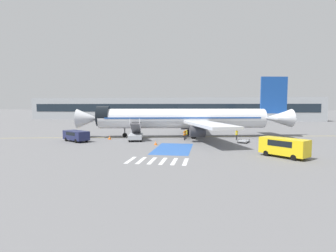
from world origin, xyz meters
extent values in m
plane|color=slate|center=(0.00, 0.00, 0.00)|extent=(600.00, 600.00, 0.00)
cube|color=gold|center=(1.49, 0.96, 0.00)|extent=(73.35, 15.64, 0.01)
cube|color=#2856A8|center=(1.49, -12.60, 0.00)|extent=(4.94, 9.83, 0.01)
cube|color=silver|center=(-2.11, -20.73, 0.00)|extent=(0.44, 3.60, 0.01)
cube|color=silver|center=(-0.91, -20.73, 0.00)|extent=(0.44, 3.60, 0.01)
cube|color=silver|center=(0.29, -20.73, 0.00)|extent=(0.44, 3.60, 0.01)
cube|color=silver|center=(1.49, -20.73, 0.00)|extent=(0.44, 3.60, 0.01)
cube|color=silver|center=(2.69, -20.73, 0.00)|extent=(0.44, 3.60, 0.01)
cube|color=silver|center=(3.89, -20.73, 0.00)|extent=(0.44, 3.60, 0.01)
cylinder|color=silver|center=(1.49, 0.96, 3.48)|extent=(31.00, 9.93, 3.63)
cone|color=silver|center=(-15.59, -2.64, 3.48)|extent=(4.64, 4.31, 3.56)
cone|color=silver|center=(19.29, 4.71, 3.48)|extent=(6.05, 4.54, 3.49)
cylinder|color=black|center=(-12.92, -2.08, 3.94)|extent=(2.89, 4.04, 3.67)
cube|color=#19479E|center=(1.49, 0.96, 3.67)|extent=(28.60, 9.49, 0.24)
cube|color=silver|center=(6.19, -6.32, 2.94)|extent=(9.36, 16.02, 0.44)
cylinder|color=#38383D|center=(4.50, -5.32, 1.73)|extent=(2.83, 2.39, 1.91)
cube|color=silver|center=(2.85, 9.51, 2.94)|extent=(5.40, 15.72, 0.44)
cylinder|color=#38383D|center=(1.71, 7.92, 1.73)|extent=(2.83, 2.39, 1.91)
cube|color=#19479E|center=(18.49, 4.54, 7.86)|extent=(5.05, 1.40, 6.94)
cube|color=silver|center=(18.67, 1.05, 3.67)|extent=(4.40, 6.36, 0.24)
cube|color=silver|center=(17.24, 7.81, 3.67)|extent=(4.40, 6.36, 0.24)
cylinder|color=#38383D|center=(-9.09, -1.27, 1.77)|extent=(0.20, 0.20, 2.70)
cylinder|color=black|center=(-9.09, -1.27, 0.42)|extent=(0.88, 0.45, 0.84)
cylinder|color=#38383D|center=(3.63, -1.57, 1.74)|extent=(0.24, 0.24, 2.39)
cylinder|color=black|center=(3.63, -1.57, 0.55)|extent=(1.20, 0.81, 1.10)
cylinder|color=#38383D|center=(2.43, 4.14, 1.74)|extent=(0.24, 0.24, 2.39)
cylinder|color=black|center=(2.43, 4.14, 0.55)|extent=(1.20, 0.81, 1.10)
cube|color=#ADB2BA|center=(-5.91, -5.11, 0.70)|extent=(3.14, 5.15, 0.70)
cylinder|color=black|center=(-7.18, -3.66, 0.35)|extent=(0.36, 0.73, 0.70)
cylinder|color=black|center=(-5.35, -3.28, 0.35)|extent=(0.36, 0.73, 0.70)
cylinder|color=black|center=(-6.48, -6.95, 0.35)|extent=(0.36, 0.73, 0.70)
cylinder|color=black|center=(-4.65, -6.56, 0.35)|extent=(0.36, 0.73, 0.70)
cube|color=#4C4C51|center=(-5.91, -5.11, 1.99)|extent=(2.25, 4.35, 2.02)
cube|color=#4C4C51|center=(-6.38, -2.88, 2.93)|extent=(1.84, 1.42, 0.12)
cube|color=silver|center=(-6.67, -5.27, 2.46)|extent=(0.98, 4.39, 2.74)
cube|color=silver|center=(-5.16, -4.95, 2.46)|extent=(0.98, 4.39, 2.74)
cube|color=#38383D|center=(10.50, 21.50, 0.78)|extent=(3.90, 9.57, 0.60)
cube|color=silver|center=(9.80, 25.99, 1.28)|extent=(2.67, 2.41, 1.60)
cube|color=black|center=(9.64, 27.01, 1.60)|extent=(1.98, 0.35, 0.70)
cylinder|color=#B7BCC4|center=(10.56, 21.09, 2.30)|extent=(3.40, 6.70, 2.44)
cylinder|color=gold|center=(10.56, 21.09, 2.30)|extent=(2.52, 0.73, 2.49)
cylinder|color=black|center=(8.69, 25.40, 0.48)|extent=(0.42, 0.99, 0.96)
cylinder|color=black|center=(11.04, 25.76, 0.48)|extent=(0.42, 0.99, 0.96)
cylinder|color=black|center=(9.41, 20.80, 0.48)|extent=(0.42, 0.99, 0.96)
cylinder|color=black|center=(11.75, 21.17, 0.48)|extent=(0.42, 0.99, 0.96)
cylinder|color=black|center=(9.81, 18.25, 0.48)|extent=(0.42, 0.99, 0.96)
cylinder|color=black|center=(12.15, 18.62, 0.48)|extent=(0.42, 0.99, 0.96)
cube|color=#1E234C|center=(-15.23, -7.92, 1.04)|extent=(5.32, 4.38, 1.44)
cube|color=black|center=(-15.23, -7.92, 1.36)|extent=(3.43, 3.21, 0.52)
cylinder|color=black|center=(-13.42, -7.95, 0.32)|extent=(0.65, 0.51, 0.64)
cylinder|color=black|center=(-14.41, -9.53, 0.32)|extent=(0.65, 0.51, 0.64)
cylinder|color=black|center=(-16.05, -6.30, 0.32)|extent=(0.65, 0.51, 0.64)
cylinder|color=black|center=(-17.04, -7.88, 0.32)|extent=(0.65, 0.51, 0.64)
cube|color=yellow|center=(14.81, -16.55, 1.25)|extent=(5.19, 5.08, 1.86)
cube|color=black|center=(14.81, -16.55, 1.66)|extent=(3.50, 3.47, 0.67)
cylinder|color=black|center=(16.63, -17.01, 0.32)|extent=(0.60, 0.59, 0.64)
cylinder|color=black|center=(15.35, -18.34, 0.32)|extent=(0.60, 0.59, 0.64)
cylinder|color=black|center=(14.27, -14.75, 0.32)|extent=(0.60, 0.59, 0.64)
cylinder|color=black|center=(12.99, -16.08, 0.32)|extent=(0.60, 0.59, 0.64)
cube|color=gray|center=(11.85, -4.97, 0.26)|extent=(2.33, 2.96, 0.12)
cylinder|color=black|center=(11.63, -3.77, 0.20)|extent=(0.24, 0.41, 0.40)
cylinder|color=black|center=(12.82, -4.22, 0.20)|extent=(0.24, 0.41, 0.40)
cylinder|color=black|center=(10.89, -5.71, 0.20)|extent=(0.24, 0.41, 0.40)
cylinder|color=black|center=(12.08, -6.17, 0.20)|extent=(0.24, 0.41, 0.40)
cylinder|color=gray|center=(11.64, -3.60, 0.59)|extent=(0.05, 0.05, 0.55)
cylinder|color=gray|center=(12.93, -4.10, 0.59)|extent=(0.05, 0.05, 0.55)
cylinder|color=gray|center=(10.78, -5.84, 0.59)|extent=(0.05, 0.05, 0.55)
cylinder|color=gray|center=(12.07, -6.33, 0.59)|extent=(0.05, 0.05, 0.55)
cylinder|color=#2D2D33|center=(11.15, -1.67, 0.43)|extent=(0.14, 0.14, 0.87)
cylinder|color=#2D2D33|center=(11.05, -1.81, 0.43)|extent=(0.14, 0.14, 0.87)
cube|color=yellow|center=(11.10, -1.74, 1.21)|extent=(0.42, 0.47, 0.68)
cube|color=silver|center=(11.10, -1.74, 1.21)|extent=(0.44, 0.48, 0.06)
sphere|color=tan|center=(11.10, -1.74, 1.67)|extent=(0.23, 0.23, 0.23)
cylinder|color=#2D2D33|center=(2.31, -1.75, 0.41)|extent=(0.14, 0.14, 0.82)
cylinder|color=#2D2D33|center=(2.48, -1.74, 0.41)|extent=(0.14, 0.14, 0.82)
cube|color=yellow|center=(2.39, -1.75, 1.15)|extent=(0.43, 0.23, 0.65)
cube|color=silver|center=(2.39, -1.75, 1.15)|extent=(0.44, 0.25, 0.06)
sphere|color=beige|center=(2.39, -1.75, 1.59)|extent=(0.22, 0.22, 0.22)
cylinder|color=#2D2D33|center=(2.23, -3.65, 0.42)|extent=(0.14, 0.14, 0.84)
cylinder|color=#2D2D33|center=(2.34, -3.51, 0.42)|extent=(0.14, 0.14, 0.84)
cube|color=orange|center=(2.29, -3.58, 1.18)|extent=(0.43, 0.47, 0.67)
cube|color=silver|center=(2.29, -3.58, 1.18)|extent=(0.45, 0.48, 0.06)
sphere|color=#9E704C|center=(2.29, -3.58, 1.63)|extent=(0.23, 0.23, 0.23)
cone|color=orange|center=(-10.79, -4.50, 0.32)|extent=(0.57, 0.57, 0.63)
cylinder|color=white|center=(-10.79, -4.50, 0.35)|extent=(0.31, 0.31, 0.08)
cone|color=orange|center=(-1.54, -9.65, 0.28)|extent=(0.51, 0.51, 0.57)
cylinder|color=white|center=(-1.54, -9.65, 0.31)|extent=(0.28, 0.28, 0.07)
cube|color=#9EA3A8|center=(-9.81, 60.27, 4.49)|extent=(117.53, 12.00, 8.98)
cube|color=#19232D|center=(-9.81, 54.22, 4.94)|extent=(112.83, 0.10, 3.14)
camera|label=1|loc=(6.19, -47.87, 5.94)|focal=28.00mm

